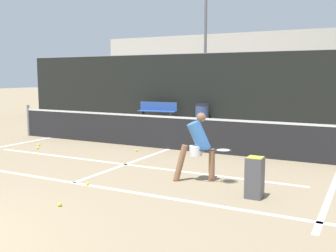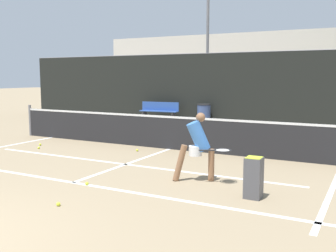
{
  "view_description": "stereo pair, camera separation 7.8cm",
  "coord_description": "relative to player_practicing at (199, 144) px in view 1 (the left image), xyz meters",
  "views": [
    {
      "loc": [
        5.08,
        -2.24,
        2.07
      ],
      "look_at": [
        1.02,
        5.52,
        0.95
      ],
      "focal_mm": 42.0,
      "sensor_mm": 36.0,
      "label": 1
    },
    {
      "loc": [
        5.15,
        -2.2,
        2.07
      ],
      "look_at": [
        1.02,
        5.52,
        0.95
      ],
      "focal_mm": 42.0,
      "sensor_mm": 36.0,
      "label": 2
    }
  ],
  "objects": [
    {
      "name": "parked_car",
      "position": [
        -2.48,
        13.59,
        -0.17
      ],
      "size": [
        1.64,
        4.1,
        1.34
      ],
      "color": "black",
      "rests_on": "ground"
    },
    {
      "name": "floodlight_mast",
      "position": [
        -5.58,
        13.94,
        5.4
      ],
      "size": [
        1.1,
        0.24,
        9.87
      ],
      "color": "slate",
      "rests_on": "ground"
    },
    {
      "name": "court_service_line",
      "position": [
        -2.09,
        0.54,
        -0.74
      ],
      "size": [
        8.25,
        0.1,
        0.01
      ],
      "primitive_type": "cube",
      "color": "white",
      "rests_on": "ground"
    },
    {
      "name": "ball_hopper",
      "position": [
        1.28,
        -0.56,
        -0.37
      ],
      "size": [
        0.28,
        0.28,
        0.71
      ],
      "color": "#4C4C51",
      "rests_on": "ground"
    },
    {
      "name": "player_practicing",
      "position": [
        0.0,
        0.0,
        0.0
      ],
      "size": [
        1.2,
        0.55,
        1.36
      ],
      "rotation": [
        0.0,
        0.0,
        0.5
      ],
      "color": "#8C6042",
      "rests_on": "ground"
    },
    {
      "name": "tennis_ball_scattered_0",
      "position": [
        -2.72,
        2.03,
        -0.71
      ],
      "size": [
        0.07,
        0.07,
        0.07
      ],
      "primitive_type": "sphere",
      "color": "#D1E033",
      "rests_on": "ground"
    },
    {
      "name": "trash_bin",
      "position": [
        -3.75,
        9.16,
        -0.32
      ],
      "size": [
        0.62,
        0.62,
        0.83
      ],
      "color": "#384C7F",
      "rests_on": "ground"
    },
    {
      "name": "court_center_mark",
      "position": [
        -2.09,
        0.74,
        -0.74
      ],
      "size": [
        0.1,
        4.02,
        0.01
      ],
      "primitive_type": "cube",
      "color": "white",
      "rests_on": "ground"
    },
    {
      "name": "court_baseline_near",
      "position": [
        -2.09,
        -1.27,
        -0.74
      ],
      "size": [
        11.0,
        0.1,
        0.01
      ],
      "primitive_type": "cube",
      "color": "white",
      "rests_on": "ground"
    },
    {
      "name": "tennis_ball_scattered_5",
      "position": [
        -1.35,
        -2.45,
        -0.71
      ],
      "size": [
        0.07,
        0.07,
        0.07
      ],
      "primitive_type": "sphere",
      "color": "#D1E033",
      "rests_on": "ground"
    },
    {
      "name": "fence_back",
      "position": [
        -2.09,
        9.58,
        0.8
      ],
      "size": [
        24.0,
        0.06,
        3.1
      ],
      "color": "black",
      "rests_on": "ground"
    },
    {
      "name": "building_far",
      "position": [
        -2.09,
        26.2,
        2.07
      ],
      "size": [
        36.0,
        2.4,
        5.62
      ],
      "primitive_type": "cube",
      "color": "beige",
      "rests_on": "ground"
    },
    {
      "name": "court_sideline_left",
      "position": [
        -6.6,
        0.74,
        -0.74
      ],
      "size": [
        0.1,
        5.02,
        0.01
      ],
      "primitive_type": "cube",
      "color": "white",
      "rests_on": "ground"
    },
    {
      "name": "net",
      "position": [
        -2.09,
        2.75,
        -0.23
      ],
      "size": [
        11.09,
        0.09,
        1.07
      ],
      "color": "slate",
      "rests_on": "ground"
    },
    {
      "name": "courtside_bench",
      "position": [
        -5.9,
        8.94,
        -0.26
      ],
      "size": [
        1.88,
        0.56,
        0.86
      ],
      "rotation": [
        0.0,
        0.0,
        0.1
      ],
      "color": "#2D519E",
      "rests_on": "ground"
    },
    {
      "name": "court_sideline_right",
      "position": [
        2.42,
        0.74,
        -0.74
      ],
      "size": [
        0.1,
        5.02,
        0.01
      ],
      "primitive_type": "cube",
      "color": "white",
      "rests_on": "ground"
    },
    {
      "name": "tennis_ball_scattered_6",
      "position": [
        -5.4,
        1.01,
        -0.71
      ],
      "size": [
        0.07,
        0.07,
        0.07
      ],
      "primitive_type": "sphere",
      "color": "#D1E033",
      "rests_on": "ground"
    },
    {
      "name": "tennis_ball_scattered_10",
      "position": [
        -5.76,
        1.42,
        -0.71
      ],
      "size": [
        0.07,
        0.07,
        0.07
      ],
      "primitive_type": "sphere",
      "color": "#D1E033",
      "rests_on": "ground"
    },
    {
      "name": "tennis_ball_scattered_4",
      "position": [
        -1.73,
        -1.29,
        -0.71
      ],
      "size": [
        0.07,
        0.07,
        0.07
      ],
      "primitive_type": "sphere",
      "color": "#D1E033",
      "rests_on": "ground"
    }
  ]
}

